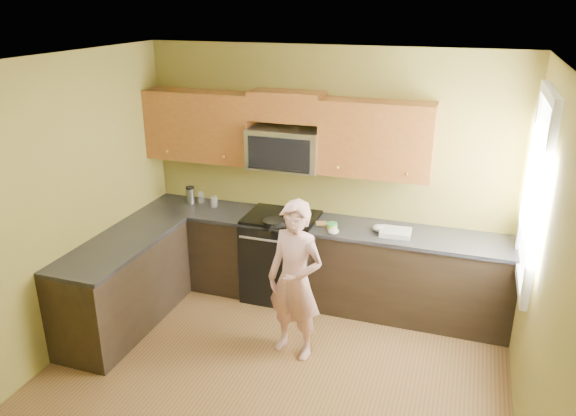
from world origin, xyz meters
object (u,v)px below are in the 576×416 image
at_px(microwave, 285,168).
at_px(frying_pan, 274,225).
at_px(butter_tub, 332,229).
at_px(travel_mug, 191,203).
at_px(woman, 295,281).
at_px(stove, 282,256).

height_order(microwave, frying_pan, microwave).
height_order(frying_pan, butter_tub, frying_pan).
distance_m(microwave, travel_mug, 1.26).
xyz_separation_m(woman, travel_mug, (-1.62, 1.09, 0.17)).
distance_m(stove, frying_pan, 0.54).
distance_m(stove, microwave, 0.98).
xyz_separation_m(frying_pan, travel_mug, (-1.15, 0.37, -0.03)).
bearing_deg(microwave, travel_mug, -179.30).
xyz_separation_m(microwave, butter_tub, (0.58, -0.22, -0.53)).
xyz_separation_m(microwave, travel_mug, (-1.14, -0.01, -0.53)).
relative_size(woman, butter_tub, 13.46).
bearing_deg(butter_tub, travel_mug, 173.05).
distance_m(microwave, woman, 1.39).
relative_size(woman, travel_mug, 7.52).
bearing_deg(frying_pan, butter_tub, 4.95).
height_order(stove, frying_pan, frying_pan).
bearing_deg(frying_pan, microwave, 80.73).
xyz_separation_m(stove, butter_tub, (0.58, -0.10, 0.45)).
bearing_deg(microwave, stove, -90.00).
height_order(woman, frying_pan, woman).
height_order(butter_tub, travel_mug, travel_mug).
relative_size(microwave, travel_mug, 3.80).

